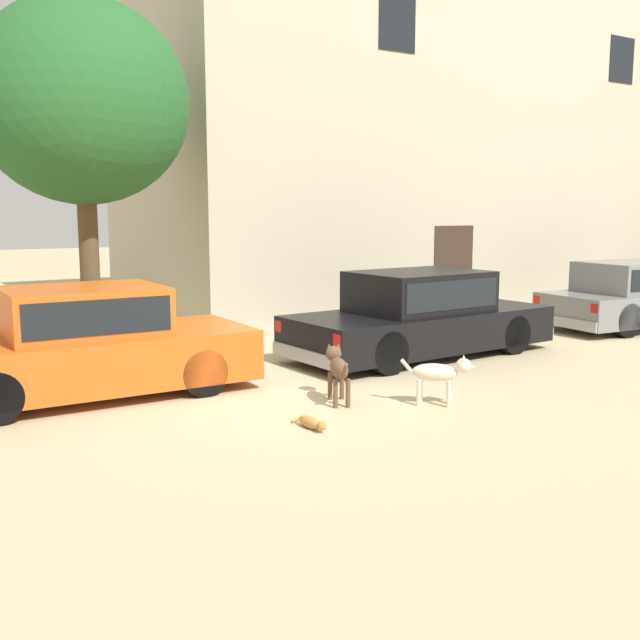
{
  "coord_description": "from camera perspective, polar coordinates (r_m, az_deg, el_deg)",
  "views": [
    {
      "loc": [
        -4.48,
        -8.52,
        2.45
      ],
      "look_at": [
        0.9,
        0.2,
        0.9
      ],
      "focal_mm": 41.12,
      "sensor_mm": 36.0,
      "label": 1
    }
  ],
  "objects": [
    {
      "name": "stray_dog_spotted",
      "position": [
        9.38,
        1.39,
        -3.68
      ],
      "size": [
        0.49,
        1.0,
        0.71
      ],
      "rotation": [
        0.0,
        0.0,
        1.17
      ],
      "color": "brown",
      "rests_on": "ground_plane"
    },
    {
      "name": "acacia_tree_left",
      "position": [
        12.55,
        -18.03,
        15.78
      ],
      "size": [
        3.38,
        3.04,
        5.74
      ],
      "color": "brown",
      "rests_on": "ground_plane"
    },
    {
      "name": "parked_sedan_nearest",
      "position": [
        10.1,
        -17.64,
        -1.7
      ],
      "size": [
        4.4,
        1.84,
        1.45
      ],
      "rotation": [
        0.0,
        0.0,
        -0.01
      ],
      "color": "#D15619",
      "rests_on": "ground_plane"
    },
    {
      "name": "stray_cat",
      "position": [
        8.34,
        -0.68,
        -8.0
      ],
      "size": [
        0.21,
        0.67,
        0.15
      ],
      "rotation": [
        0.0,
        0.0,
        4.76
      ],
      "color": "#B77F3D",
      "rests_on": "ground_plane"
    },
    {
      "name": "parked_sedan_second",
      "position": [
        12.41,
        7.8,
        0.44
      ],
      "size": [
        4.91,
        2.09,
        1.43
      ],
      "rotation": [
        0.0,
        0.0,
        0.06
      ],
      "color": "black",
      "rests_on": "ground_plane"
    },
    {
      "name": "stray_dog_tan",
      "position": [
        9.35,
        9.33,
        -4.09
      ],
      "size": [
        0.73,
        0.71,
        0.65
      ],
      "rotation": [
        0.0,
        0.0,
        5.51
      ],
      "color": "beige",
      "rests_on": "ground_plane"
    },
    {
      "name": "parked_sedan_third",
      "position": [
        16.67,
        23.51,
        1.84
      ],
      "size": [
        4.6,
        2.07,
        1.38
      ],
      "rotation": [
        0.0,
        0.0,
        -0.08
      ],
      "color": "slate",
      "rests_on": "ground_plane"
    },
    {
      "name": "apartment_block",
      "position": [
        20.49,
        9.73,
        14.31
      ],
      "size": [
        16.45,
        6.41,
        9.06
      ],
      "color": "#BCB299",
      "rests_on": "ground_plane"
    },
    {
      "name": "ground_plane",
      "position": [
        9.93,
        -3.84,
        -5.7
      ],
      "size": [
        80.0,
        80.0,
        0.0
      ],
      "primitive_type": "plane",
      "color": "tan"
    }
  ]
}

